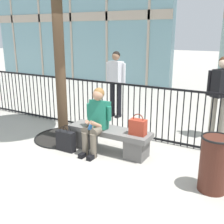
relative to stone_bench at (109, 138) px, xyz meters
name	(u,v)px	position (x,y,z in m)	size (l,w,h in m)	color
ground_plane	(109,151)	(0.00, 0.00, -0.27)	(60.00, 60.00, 0.00)	#B2ADA3
stone_bench	(109,138)	(0.00, 0.00, 0.00)	(1.60, 0.44, 0.45)	slate
seated_person_with_phone	(96,119)	(-0.20, -0.13, 0.38)	(0.52, 0.66, 1.21)	#6B6051
handbag_on_bench	(138,127)	(0.58, -0.01, 0.32)	(0.29, 0.16, 0.38)	#B23823
shopping_bag	(66,141)	(-0.73, -0.39, -0.07)	(0.37, 0.14, 0.50)	black
bystander_at_railing	(116,79)	(-0.98, 2.02, 0.73)	(0.55, 0.32, 1.71)	black
bystander_further_back	(221,92)	(1.63, 1.73, 0.73)	(0.55, 0.44, 1.71)	gray
plaza_railing	(131,110)	(0.00, 0.91, 0.31)	(8.46, 0.04, 1.14)	black
trash_can	(214,163)	(1.93, -0.41, 0.15)	(0.43, 0.43, 0.82)	#4C2319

